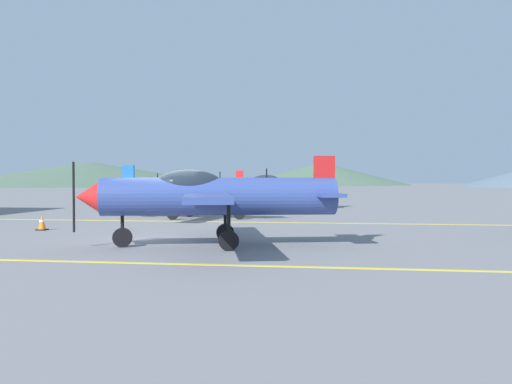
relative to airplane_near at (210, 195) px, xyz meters
name	(u,v)px	position (x,y,z in m)	size (l,w,h in m)	color
ground_plane	(165,243)	(-1.56, 0.62, -1.48)	(400.00, 400.00, 0.00)	slate
apron_line_near	(112,262)	(-1.56, -3.31, -1.47)	(80.00, 0.16, 0.01)	yellow
apron_line_far	(219,222)	(-1.56, 8.56, -1.47)	(80.00, 0.16, 0.01)	yellow
airplane_near	(210,195)	(0.00, 0.00, 0.00)	(7.68, 8.72, 2.63)	#33478C
airplane_mid	(191,188)	(-3.39, 10.42, 0.00)	(7.65, 8.79, 2.63)	white
airplane_far	(275,186)	(-0.40, 20.82, 0.00)	(7.63, 8.77, 2.63)	silver
airplane_back	(201,184)	(-7.72, 29.57, 0.00)	(7.55, 8.72, 2.63)	white
traffic_cone_front	(42,223)	(-7.39, 3.78, -1.19)	(0.36, 0.36, 0.59)	black
hill_left	(90,174)	(-65.07, 129.22, 1.83)	(81.67, 81.67, 6.62)	#4C6651
hill_centerleft	(321,174)	(-0.34, 148.08, 1.84)	(53.38, 53.38, 6.65)	#4C6651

